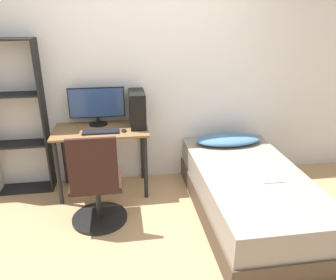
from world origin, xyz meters
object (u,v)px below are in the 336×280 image
(office_chair, at_px, (97,191))
(monitor, at_px, (97,105))
(pc_tower, at_px, (137,109))
(bed, at_px, (249,193))
(keyboard, at_px, (101,132))

(office_chair, bearing_deg, monitor, 89.42)
(office_chair, height_order, monitor, monitor)
(pc_tower, bearing_deg, office_chair, -122.24)
(monitor, relative_size, pc_tower, 1.56)
(bed, distance_m, keyboard, 1.66)
(monitor, distance_m, keyboard, 0.35)
(bed, bearing_deg, pc_tower, 143.86)
(bed, bearing_deg, office_chair, 177.62)
(keyboard, bearing_deg, bed, -22.27)
(bed, xyz_separation_m, pc_tower, (-1.05, 0.77, 0.71))
(bed, distance_m, pc_tower, 1.49)
(office_chair, distance_m, bed, 1.51)
(office_chair, distance_m, pc_tower, 1.02)
(office_chair, distance_m, monitor, 1.02)
(office_chair, relative_size, keyboard, 2.50)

